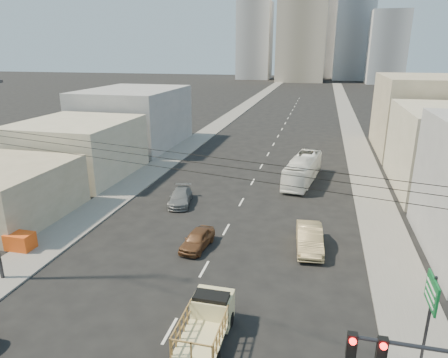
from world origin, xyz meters
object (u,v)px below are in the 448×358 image
at_px(flatbed_pickup, 207,320).
at_px(green_sign, 430,305).
at_px(sedan_grey, 180,197).
at_px(crate_stack, 20,241).
at_px(sedan_brown, 197,239).
at_px(city_bus, 303,170).
at_px(sedan_tan, 309,238).

bearing_deg(flatbed_pickup, green_sign, -2.34).
bearing_deg(sedan_grey, crate_stack, -136.85).
xyz_separation_m(flatbed_pickup, sedan_brown, (-3.22, 8.78, -0.46)).
bearing_deg(city_bus, sedan_tan, -76.44).
relative_size(sedan_tan, sedan_grey, 1.10).
relative_size(sedan_grey, crate_stack, 2.45).
bearing_deg(sedan_brown, sedan_tan, 18.76).
distance_m(city_bus, sedan_tan, 14.99).
height_order(sedan_brown, crate_stack, sedan_brown).
xyz_separation_m(city_bus, sedan_tan, (1.30, -14.93, -0.55)).
bearing_deg(flatbed_pickup, crate_stack, 159.69).
height_order(sedan_tan, crate_stack, sedan_tan).
bearing_deg(crate_stack, sedan_tan, 14.25).
bearing_deg(crate_stack, sedan_brown, 15.48).
distance_m(green_sign, crate_stack, 25.06).
height_order(sedan_brown, green_sign, green_sign).
height_order(flatbed_pickup, sedan_grey, flatbed_pickup).
height_order(sedan_tan, sedan_grey, sedan_tan).
height_order(city_bus, sedan_tan, city_bus).
distance_m(flatbed_pickup, crate_stack, 15.95).
relative_size(sedan_brown, crate_stack, 2.07).
bearing_deg(sedan_tan, green_sign, -71.10).
height_order(flatbed_pickup, crate_stack, flatbed_pickup).
bearing_deg(crate_stack, city_bus, 47.74).
xyz_separation_m(green_sign, crate_stack, (-24.16, 5.91, -3.05)).
distance_m(city_bus, sedan_grey, 13.64).
relative_size(city_bus, sedan_tan, 1.99).
relative_size(sedan_grey, green_sign, 0.88).
distance_m(city_bus, sedan_brown, 17.76).
xyz_separation_m(sedan_brown, crate_stack, (-11.73, -3.25, 0.06)).
bearing_deg(green_sign, sedan_grey, 134.33).
xyz_separation_m(flatbed_pickup, crate_stack, (-14.95, 5.53, -0.40)).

